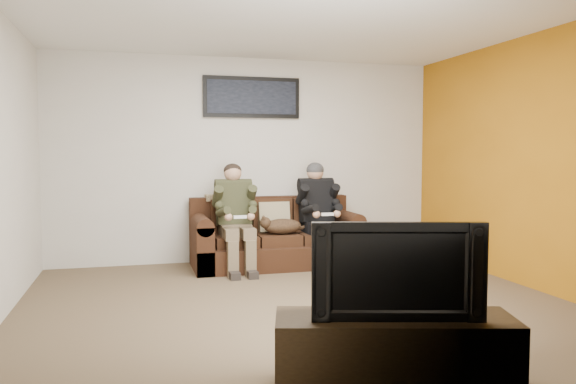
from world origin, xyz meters
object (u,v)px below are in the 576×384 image
object	(u,v)px
person_left	(235,211)
person_right	(319,208)
television	(396,269)
sofa	(275,240)
cat	(281,226)
framed_poster	(252,97)
tv_stand	(394,353)

from	to	relation	value
person_left	person_right	size ratio (longest dim) A/B	0.99
television	sofa	bearing A→B (deg)	102.30
sofa	person_right	world-z (taller)	person_right
cat	framed_poster	size ratio (longest dim) A/B	0.53
tv_stand	person_left	bearing A→B (deg)	110.44
person_right	television	distance (m)	3.68
person_left	television	distance (m)	3.62
cat	television	xyz separation A→B (m)	(-0.25, -3.58, 0.21)
person_left	tv_stand	xyz separation A→B (m)	(0.31, -3.60, -0.48)
cat	television	bearing A→B (deg)	-93.97
person_left	sofa	bearing A→B (deg)	17.97
framed_poster	tv_stand	world-z (taller)	framed_poster
sofa	television	size ratio (longest dim) A/B	2.07
sofa	person_right	size ratio (longest dim) A/B	1.60
person_right	framed_poster	xyz separation A→B (m)	(-0.72, 0.56, 1.39)
sofa	person_left	bearing A→B (deg)	-162.03
person_left	framed_poster	world-z (taller)	framed_poster
television	person_right	bearing A→B (deg)	93.99
person_left	tv_stand	world-z (taller)	person_left
framed_poster	television	bearing A→B (deg)	-90.23
person_left	framed_poster	distance (m)	1.54
person_right	framed_poster	distance (m)	1.67
tv_stand	television	xyz separation A→B (m)	(0.00, 0.00, 0.50)
television	tv_stand	bearing A→B (deg)	-81.54
television	framed_poster	bearing A→B (deg)	105.35
sofa	person_left	world-z (taller)	person_left
person_right	tv_stand	size ratio (longest dim) A/B	0.91
person_right	framed_poster	bearing A→B (deg)	142.11
person_left	television	bearing A→B (deg)	-85.15
person_left	tv_stand	bearing A→B (deg)	-85.15
person_right	framed_poster	world-z (taller)	framed_poster
tv_stand	television	size ratio (longest dim) A/B	1.41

